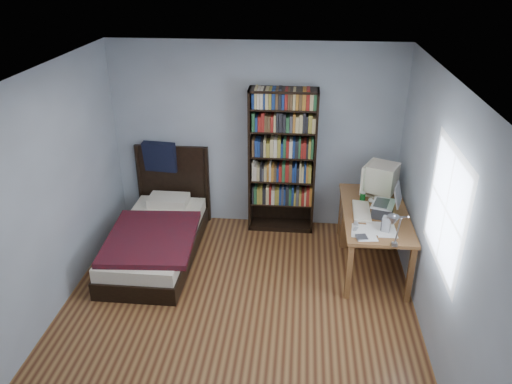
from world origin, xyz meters
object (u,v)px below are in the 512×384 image
crt_monitor (380,178)px  laptop (384,207)px  keyboard (362,211)px  soda_can (363,197)px  bed (157,235)px  bookshelf (282,162)px  desk (369,218)px  desk_lamp (394,223)px  speaker (386,224)px

crt_monitor → laptop: size_ratio=1.27×
crt_monitor → keyboard: size_ratio=1.02×
soda_can → bed: bearing=-174.9°
bed → keyboard: bearing=-1.3°
soda_can → bookshelf: (-1.00, 0.57, 0.19)m
desk → soda_can: size_ratio=12.73×
keyboard → bookshelf: (-0.97, 0.85, 0.23)m
desk_lamp → crt_monitor: bearing=86.8°
laptop → crt_monitor: bearing=89.9°
keyboard → speaker: speaker is taller
laptop → desk_lamp: (-0.08, -0.99, 0.35)m
keyboard → crt_monitor: bearing=64.2°
soda_can → crt_monitor: bearing=42.2°
speaker → bookshelf: 1.74m
desk_lamp → bookshelf: bearing=120.8°
desk_lamp → soda_can: desk_lamp is taller
crt_monitor → bookshelf: size_ratio=0.26×
laptop → keyboard: size_ratio=0.80×
crt_monitor → desk_lamp: bearing=-93.2°
laptop → bed: 2.79m
bed → bookshelf: bearing=27.8°
crt_monitor → desk_lamp: 1.53m
crt_monitor → speaker: size_ratio=2.91×
keyboard → soda_can: bearing=84.6°
keyboard → soda_can: 0.28m
bookshelf → desk: bearing=-19.4°
speaker → desk: bearing=111.9°
laptop → bed: size_ratio=0.19×
soda_can → bookshelf: 1.17m
crt_monitor → desk_lamp: desk_lamp is taller
laptop → keyboard: 0.27m
laptop → bed: bearing=177.7°
crt_monitor → bed: 2.85m
desk_lamp → laptop: bearing=85.1°
crt_monitor → speaker: crt_monitor is taller
laptop → soda_can: (-0.21, 0.33, -0.05)m
desk_lamp → soda_can: 1.39m
keyboard → bed: size_ratio=0.24×
desk → desk_lamp: size_ratio=2.65×
soda_can → bed: size_ratio=0.06×
laptop → soda_can: size_ratio=3.33×
keyboard → bookshelf: bearing=140.5°
desk_lamp → bed: desk_lamp is taller
desk_lamp → keyboard: size_ratio=1.15×
desk_lamp → soda_can: bearing=95.4°
desk → bookshelf: (-1.13, 0.40, 0.57)m
crt_monitor → bookshelf: (-1.21, 0.38, 0.01)m
soda_can → bed: (-2.52, -0.22, -0.53)m
bookshelf → bed: bookshelf is taller
laptop → bed: (-2.73, 0.11, -0.58)m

